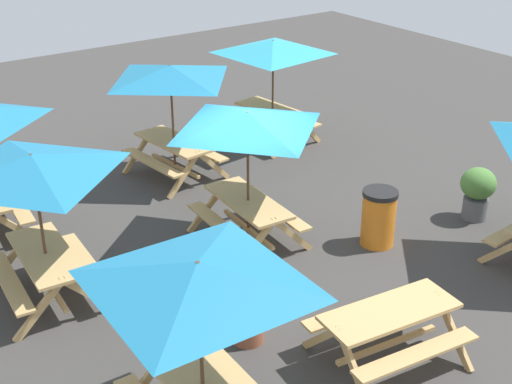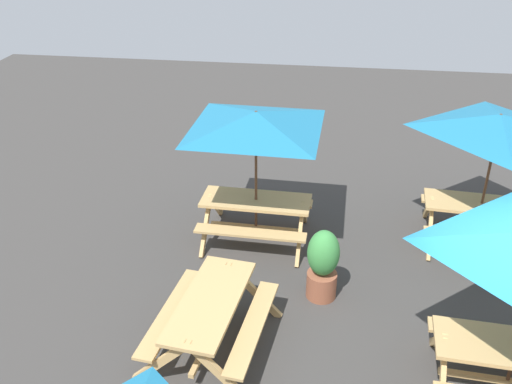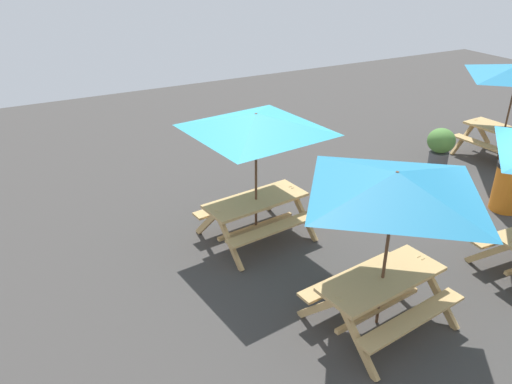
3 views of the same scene
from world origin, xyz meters
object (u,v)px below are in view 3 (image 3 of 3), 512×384
object	(u,v)px
picnic_table_3	(394,195)
picnic_table_0	(256,132)
trash_bin_orange	(509,187)
potted_plant_0	(440,146)

from	to	relation	value
picnic_table_3	picnic_table_0	bearing A→B (deg)	92.09
picnic_table_0	trash_bin_orange	size ratio (longest dim) A/B	2.87
picnic_table_0	potted_plant_0	bearing A→B (deg)	0.91
potted_plant_0	trash_bin_orange	bearing A→B (deg)	-99.22
trash_bin_orange	potted_plant_0	bearing A→B (deg)	80.78
picnic_table_0	picnic_table_3	bearing A→B (deg)	-87.92
picnic_table_3	trash_bin_orange	bearing A→B (deg)	10.77
picnic_table_0	picnic_table_3	size ratio (longest dim) A/B	1.20
picnic_table_3	trash_bin_orange	distance (m)	4.83
trash_bin_orange	picnic_table_3	bearing A→B (deg)	-162.40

